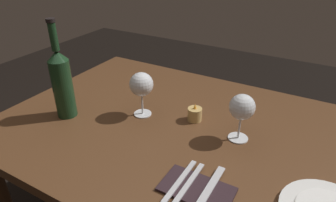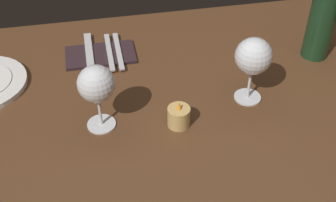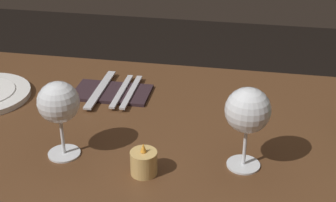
{
  "view_description": "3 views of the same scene",
  "coord_description": "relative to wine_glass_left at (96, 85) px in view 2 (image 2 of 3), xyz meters",
  "views": [
    {
      "loc": [
        0.39,
        -0.79,
        1.32
      ],
      "look_at": [
        -0.07,
        0.01,
        0.82
      ],
      "focal_mm": 32.06,
      "sensor_mm": 36.0,
      "label": 1
    },
    {
      "loc": [
        0.18,
        0.79,
        1.45
      ],
      "look_at": [
        0.04,
        0.05,
        0.8
      ],
      "focal_mm": 47.57,
      "sensor_mm": 36.0,
      "label": 2
    },
    {
      "loc": [
        -0.18,
        0.84,
        1.32
      ],
      "look_at": [
        -0.01,
        -0.06,
        0.83
      ],
      "focal_mm": 53.87,
      "sensor_mm": 36.0,
      "label": 3
    }
  ],
  "objects": [
    {
      "name": "fork_inner",
      "position": [
        -0.05,
        -0.28,
        -0.11
      ],
      "size": [
        0.01,
        0.18,
        0.0
      ],
      "color": "silver",
      "rests_on": "folded_napkin"
    },
    {
      "name": "fork_outer",
      "position": [
        -0.07,
        -0.28,
        -0.11
      ],
      "size": [
        0.01,
        0.18,
        0.0
      ],
      "color": "silver",
      "rests_on": "folded_napkin"
    },
    {
      "name": "table_knife",
      "position": [
        0.01,
        -0.28,
        -0.11
      ],
      "size": [
        0.02,
        0.21,
        0.0
      ],
      "color": "silver",
      "rests_on": "folded_napkin"
    },
    {
      "name": "wine_bottle",
      "position": [
        -0.6,
        -0.17,
        0.02
      ],
      "size": [
        0.07,
        0.07,
        0.36
      ],
      "color": "#19381E",
      "rests_on": "dining_table"
    },
    {
      "name": "wine_glass_left",
      "position": [
        0.0,
        0.0,
        0.0
      ],
      "size": [
        0.08,
        0.08,
        0.16
      ],
      "color": "white",
      "rests_on": "dining_table"
    },
    {
      "name": "folded_napkin",
      "position": [
        -0.02,
        -0.28,
        -0.11
      ],
      "size": [
        0.19,
        0.11,
        0.01
      ],
      "color": "#2D1E23",
      "rests_on": "dining_table"
    },
    {
      "name": "votive_candle",
      "position": [
        -0.17,
        0.03,
        -0.09
      ],
      "size": [
        0.05,
        0.05,
        0.07
      ],
      "color": "#DBB266",
      "rests_on": "dining_table"
    },
    {
      "name": "wine_glass_right",
      "position": [
        -0.36,
        -0.03,
        0.0
      ],
      "size": [
        0.09,
        0.09,
        0.17
      ],
      "color": "white",
      "rests_on": "dining_table"
    },
    {
      "name": "dining_table",
      "position": [
        -0.19,
        -0.03,
        -0.21
      ],
      "size": [
        1.3,
        0.9,
        0.74
      ],
      "color": "#56351E",
      "rests_on": "ground"
    }
  ]
}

